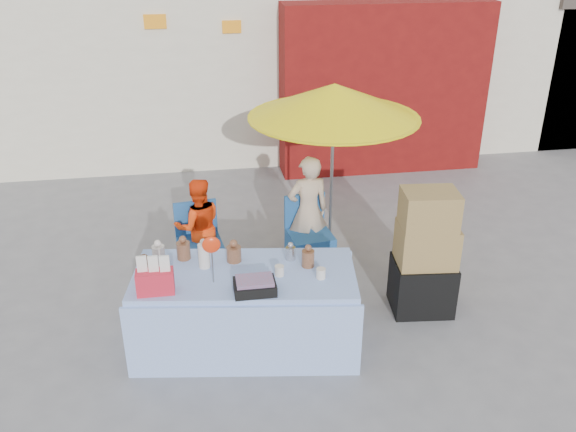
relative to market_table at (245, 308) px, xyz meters
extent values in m
plane|color=slate|center=(0.40, 0.07, -0.41)|extent=(80.00, 80.00, 0.00)
cube|color=silver|center=(0.40, 7.07, 1.84)|extent=(12.00, 5.00, 4.50)
cube|color=maroon|center=(2.60, 4.27, 0.89)|extent=(3.20, 0.60, 2.60)
cube|color=#4C331E|center=(6.90, 6.07, 0.79)|extent=(2.60, 3.00, 2.40)
cube|color=orange|center=(-0.80, 4.55, 1.94)|extent=(0.32, 0.04, 0.20)
cube|color=orange|center=(0.30, 4.55, 1.84)|extent=(0.28, 0.04, 0.18)
cube|color=#98BBF3|center=(0.01, 0.00, -0.01)|extent=(2.12, 1.18, 0.79)
cube|color=#98BBF3|center=(-0.06, -0.46, -0.04)|extent=(2.04, 0.33, 0.74)
cube|color=#98BBF3|center=(0.07, 0.46, -0.04)|extent=(2.04, 0.33, 0.74)
cylinder|color=silver|center=(-0.75, 0.27, 0.48)|extent=(0.13, 0.13, 0.19)
cylinder|color=brown|center=(-0.53, 0.35, 0.47)|extent=(0.14, 0.14, 0.17)
cylinder|color=silver|center=(-0.34, 0.16, 0.50)|extent=(0.12, 0.12, 0.23)
cylinder|color=brown|center=(-0.07, 0.23, 0.46)|extent=(0.16, 0.16, 0.15)
cylinder|color=#B2B2B7|center=(0.46, 0.17, 0.45)|extent=(0.11, 0.11, 0.13)
cylinder|color=brown|center=(0.60, 0.02, 0.47)|extent=(0.13, 0.13, 0.16)
cylinder|color=silver|center=(0.31, -0.10, 0.43)|extent=(0.10, 0.10, 0.10)
cylinder|color=silver|center=(0.67, -0.20, 0.43)|extent=(0.10, 0.10, 0.10)
sphere|color=brown|center=(-0.86, 0.02, 0.47)|extent=(0.16, 0.16, 0.16)
ellipsoid|color=red|center=(-0.28, -0.12, 0.76)|extent=(0.16, 0.08, 0.16)
cube|color=red|center=(-0.77, -0.21, 0.49)|extent=(0.34, 0.19, 0.21)
cube|color=black|center=(0.07, -0.33, 0.43)|extent=(0.39, 0.30, 0.10)
cube|color=#215597|center=(-0.37, 1.29, -0.18)|extent=(0.54, 0.52, 0.45)
cube|color=#215597|center=(-0.40, 1.51, 0.24)|extent=(0.48, 0.10, 0.40)
cube|color=#215597|center=(0.88, 1.29, -0.18)|extent=(0.54, 0.52, 0.45)
cube|color=#215597|center=(0.85, 1.51, 0.24)|extent=(0.48, 0.10, 0.40)
imported|color=#FF3E0D|center=(-0.37, 1.44, 0.16)|extent=(0.60, 0.50, 1.14)
imported|color=#CAAC8F|center=(0.88, 1.44, 0.26)|extent=(0.52, 0.38, 1.33)
cylinder|color=gray|center=(1.18, 1.59, 0.59)|extent=(0.04, 0.04, 2.00)
cone|color=yellow|center=(1.18, 1.59, 1.49)|extent=(1.90, 1.90, 0.38)
cylinder|color=yellow|center=(1.18, 1.59, 1.31)|extent=(1.90, 1.90, 0.02)
cube|color=black|center=(1.86, 0.31, -0.13)|extent=(0.65, 0.55, 0.55)
cube|color=olive|center=(1.86, 0.31, 0.35)|extent=(0.61, 0.50, 0.42)
cube|color=olive|center=(1.84, 0.28, 0.75)|extent=(0.57, 0.45, 0.37)
ellipsoid|color=yellow|center=(-0.39, 0.40, -0.27)|extent=(0.77, 0.70, 0.28)
camera|label=1|loc=(-0.36, -4.74, 3.27)|focal=38.00mm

